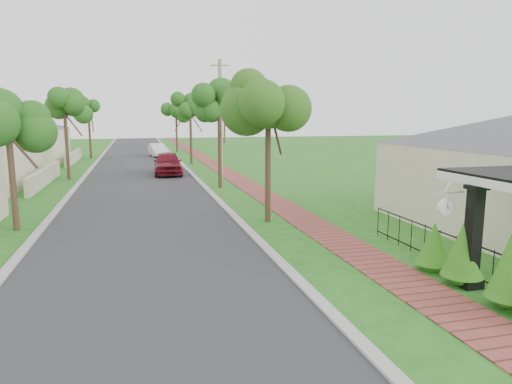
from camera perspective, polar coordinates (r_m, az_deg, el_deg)
name	(u,v)px	position (r m, az deg, el deg)	size (l,w,h in m)	color
ground	(279,290)	(11.18, 2.84, -12.12)	(160.00, 160.00, 0.00)	#1C6117
road	(140,181)	(30.19, -14.31, 1.32)	(7.00, 120.00, 0.02)	#28282B
kerb_right	(197,179)	(30.43, -7.42, 1.60)	(0.30, 120.00, 0.10)	#9E9E99
kerb_left	(79,183)	(30.39, -21.21, 1.03)	(0.30, 120.00, 0.10)	#9E9E99
sidewalk	(235,178)	(30.86, -2.63, 1.78)	(1.50, 120.00, 0.03)	#94443B
porch_post	(472,242)	(12.16, 25.43, -5.71)	(0.48, 0.48, 2.52)	black
picket_fence	(455,253)	(13.27, 23.63, -7.00)	(0.03, 8.02, 1.00)	black
street_trees	(138,111)	(36.75, -14.53, 9.81)	(10.70, 37.65, 5.89)	#382619
hedge_row	(487,265)	(11.73, 26.94, -8.09)	(0.89, 4.35, 1.86)	#265B12
parked_car_red	(168,163)	(33.06, -10.95, 3.55)	(1.92, 4.77, 1.63)	maroon
parked_car_white	(158,150)	(48.21, -12.20, 5.13)	(1.40, 4.02, 1.33)	white
near_tree	(268,103)	(17.62, 1.54, 11.00)	(2.24, 2.24, 5.75)	#382619
utility_pole	(220,119)	(30.40, -4.46, 9.08)	(1.20, 0.24, 7.75)	gray
station_clock	(446,206)	(11.98, 22.68, -1.67)	(0.72, 0.13, 0.61)	white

